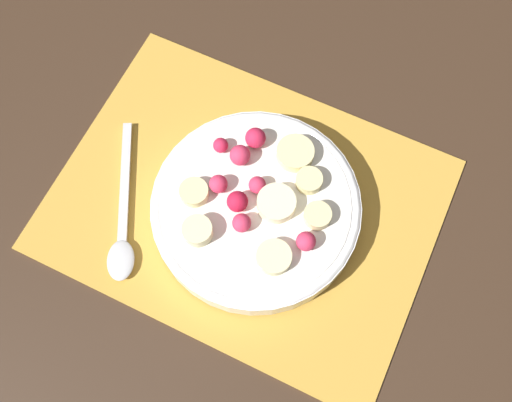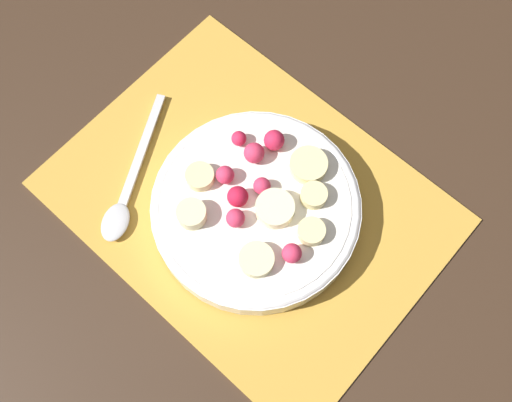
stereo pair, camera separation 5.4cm
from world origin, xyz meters
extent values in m
plane|color=#382619|center=(0.00, 0.00, 0.00)|extent=(3.00, 3.00, 0.00)
cube|color=gold|center=(0.00, 0.00, 0.00)|extent=(0.38, 0.28, 0.01)
cylinder|color=white|center=(-0.02, 0.01, 0.02)|extent=(0.21, 0.21, 0.03)
torus|color=white|center=(-0.02, 0.01, 0.03)|extent=(0.21, 0.21, 0.01)
cylinder|color=white|center=(-0.02, 0.01, 0.03)|extent=(0.18, 0.18, 0.00)
cylinder|color=beige|center=(0.04, 0.02, 0.04)|extent=(0.04, 0.04, 0.01)
cylinder|color=beige|center=(-0.05, -0.04, 0.04)|extent=(0.04, 0.04, 0.01)
cylinder|color=beige|center=(0.02, 0.06, 0.04)|extent=(0.03, 0.03, 0.01)
cylinder|color=#F4EAB7|center=(-0.03, 0.00, 0.04)|extent=(0.05, 0.05, 0.01)
cylinder|color=beige|center=(-0.07, -0.01, 0.04)|extent=(0.03, 0.03, 0.01)
cylinder|color=beige|center=(-0.05, 0.05, 0.04)|extent=(0.04, 0.04, 0.01)
cylinder|color=beige|center=(-0.03, -0.06, 0.04)|extent=(0.04, 0.04, 0.01)
sphere|color=#DB3356|center=(-0.01, 0.03, 0.04)|extent=(0.02, 0.02, 0.02)
sphere|color=#DB3356|center=(-0.01, -0.01, 0.04)|extent=(0.02, 0.02, 0.02)
sphere|color=#DB3356|center=(0.02, 0.01, 0.04)|extent=(0.02, 0.02, 0.02)
sphere|color=#D12347|center=(0.04, -0.03, 0.04)|extent=(0.02, 0.02, 0.02)
sphere|color=#D12347|center=(0.01, -0.05, 0.05)|extent=(0.02, 0.02, 0.02)
sphere|color=red|center=(0.00, 0.02, 0.05)|extent=(0.02, 0.02, 0.02)
sphere|color=#DB3356|center=(-0.07, 0.02, 0.04)|extent=(0.02, 0.02, 0.02)
sphere|color=#DB3356|center=(0.02, -0.03, 0.05)|extent=(0.02, 0.02, 0.02)
cube|color=silver|center=(0.12, 0.03, 0.01)|extent=(0.07, 0.12, 0.00)
ellipsoid|color=silver|center=(0.08, 0.11, 0.01)|extent=(0.04, 0.05, 0.01)
camera|label=1|loc=(-0.10, 0.18, 0.55)|focal=40.00mm
camera|label=2|loc=(-0.14, 0.15, 0.55)|focal=40.00mm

